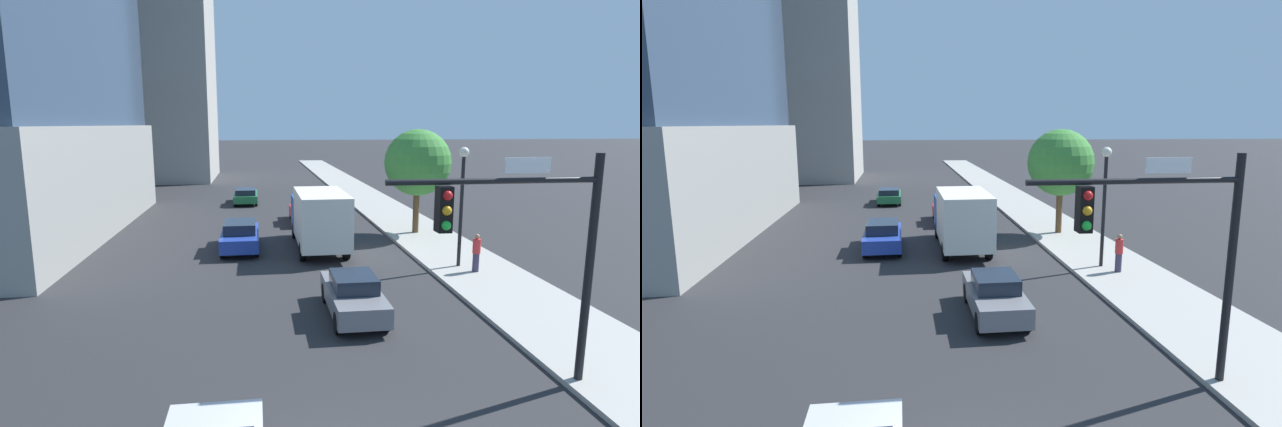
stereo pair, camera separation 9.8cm
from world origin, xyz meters
TOP-DOWN VIEW (x-y plane):
  - sidewalk at (8.33, 20.00)m, footprint 4.09×120.00m
  - construction_building at (-13.30, 54.15)m, footprint 15.04×14.60m
  - traffic_light_pole at (4.96, 3.32)m, footprint 5.20×0.48m
  - street_lamp at (7.74, 13.33)m, footprint 0.44×0.44m
  - street_tree at (8.04, 20.38)m, footprint 3.86×3.86m
  - car_gray at (1.93, 8.53)m, footprint 1.72×4.17m
  - car_green at (-2.16, 33.40)m, footprint 1.89×4.45m
  - car_blue at (-2.16, 18.07)m, footprint 1.90×4.53m
  - car_red at (1.93, 25.02)m, footprint 1.90×4.36m
  - box_truck at (1.93, 17.65)m, footprint 2.42×6.94m
  - pedestrian_red_shirt at (8.13, 12.40)m, footprint 0.34×0.34m

SIDE VIEW (x-z plane):
  - sidewalk at x=8.33m, z-range 0.00..0.15m
  - car_green at x=-2.16m, z-range 0.03..1.34m
  - car_red at x=1.93m, z-range 0.00..1.46m
  - car_gray at x=1.93m, z-range 0.00..1.47m
  - car_blue at x=-2.16m, z-range 0.01..1.54m
  - pedestrian_red_shirt at x=8.13m, z-range 0.17..1.84m
  - box_truck at x=1.93m, z-range 0.17..3.30m
  - street_lamp at x=7.74m, z-range 1.02..6.36m
  - traffic_light_pole at x=4.96m, z-range 1.17..6.83m
  - street_tree at x=8.04m, z-range 1.23..7.29m
  - construction_building at x=-13.30m, z-range -3.16..39.14m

